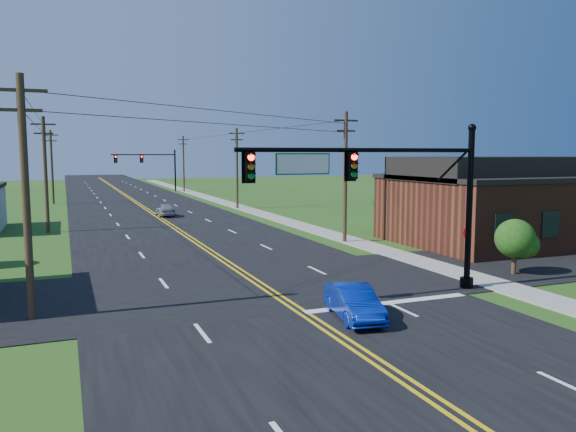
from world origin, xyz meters
name	(u,v)px	position (x,y,z in m)	size (l,w,h in m)	color
ground	(399,383)	(0.00, 0.00, 0.00)	(260.00, 260.00, 0.00)	#264B15
road_main	(146,210)	(0.00, 50.00, 0.02)	(16.00, 220.00, 0.04)	black
road_cross	(257,285)	(0.00, 12.00, 0.02)	(70.00, 10.00, 0.04)	black
sidewalk	(267,215)	(10.50, 40.00, 0.04)	(2.00, 160.00, 0.08)	gray
signal_mast_main	(384,187)	(4.34, 8.00, 4.75)	(11.30, 0.60, 7.48)	black
signal_mast_far	(148,164)	(4.44, 80.00, 4.55)	(10.98, 0.60, 7.48)	black
brick_building	(503,209)	(20.00, 18.00, 2.35)	(14.20, 11.20, 4.70)	#5A2A19
utility_pole_left_a	(26,193)	(-9.50, 10.00, 4.72)	(1.80, 0.28, 9.00)	#382919
utility_pole_left_b	(45,172)	(-9.50, 35.00, 4.72)	(1.80, 0.28, 9.00)	#382919
utility_pole_left_c	(52,165)	(-9.50, 62.00, 4.72)	(1.80, 0.28, 9.00)	#382919
utility_pole_right_a	(345,175)	(9.80, 22.00, 4.72)	(1.80, 0.28, 9.00)	#382919
utility_pole_right_b	(237,167)	(9.80, 48.00, 4.72)	(1.80, 0.28, 9.00)	#382919
utility_pole_right_c	(184,163)	(9.80, 78.00, 4.72)	(1.80, 0.28, 9.00)	#382919
tree_right_back	(391,198)	(16.00, 26.00, 2.60)	(3.00, 3.00, 4.10)	#382919
shrub_corner	(515,239)	(13.00, 9.50, 1.85)	(2.00, 2.00, 2.86)	#382919
blue_car	(354,303)	(1.64, 5.61, 0.62)	(1.32, 3.79, 1.25)	#07229A
distant_car	(165,210)	(0.95, 43.02, 0.64)	(1.51, 3.75, 1.28)	#A3A3A7
stop_sign	(468,236)	(13.00, 13.02, 1.49)	(0.72, 0.20, 2.07)	slate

